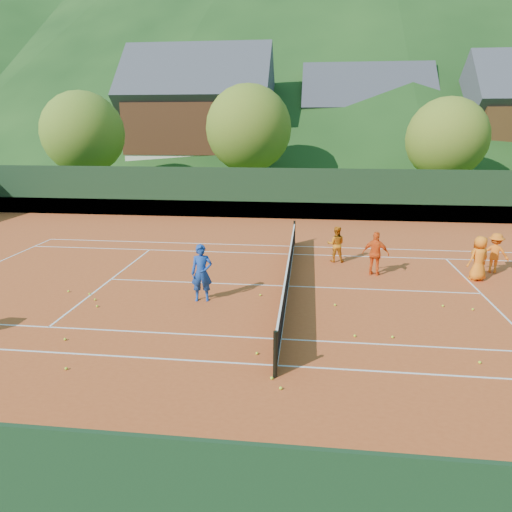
# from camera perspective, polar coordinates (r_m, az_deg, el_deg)

# --- Properties ---
(ground) EXTENTS (400.00, 400.00, 0.00)m
(ground) POSITION_cam_1_polar(r_m,az_deg,el_deg) (15.87, 4.01, -3.85)
(ground) COLOR #284C17
(ground) RESTS_ON ground
(clay_court) EXTENTS (40.00, 24.00, 0.02)m
(clay_court) POSITION_cam_1_polar(r_m,az_deg,el_deg) (15.87, 4.01, -3.81)
(clay_court) COLOR #B0451C
(clay_court) RESTS_ON ground
(coach) EXTENTS (0.73, 0.54, 1.83)m
(coach) POSITION_cam_1_polar(r_m,az_deg,el_deg) (14.37, -6.80, -2.12)
(coach) COLOR navy
(coach) RESTS_ON clay_court
(student_a) EXTENTS (0.73, 0.58, 1.47)m
(student_a) POSITION_cam_1_polar(r_m,az_deg,el_deg) (18.75, 9.96, 1.47)
(student_a) COLOR orange
(student_a) RESTS_ON clay_court
(student_b) EXTENTS (1.04, 0.65, 1.64)m
(student_b) POSITION_cam_1_polar(r_m,az_deg,el_deg) (17.33, 14.73, 0.28)
(student_b) COLOR #F95716
(student_b) RESTS_ON clay_court
(student_c) EXTENTS (0.93, 0.80, 1.62)m
(student_c) POSITION_cam_1_polar(r_m,az_deg,el_deg) (18.04, 26.09, -0.28)
(student_c) COLOR orange
(student_c) RESTS_ON clay_court
(student_d) EXTENTS (1.12, 0.89, 1.51)m
(student_d) POSITION_cam_1_polar(r_m,az_deg,el_deg) (19.31, 27.69, 0.34)
(student_d) COLOR orange
(student_d) RESTS_ON clay_court
(tennis_ball_0) EXTENTS (0.07, 0.07, 0.07)m
(tennis_ball_0) POSITION_cam_1_polar(r_m,az_deg,el_deg) (12.10, 26.18, -11.85)
(tennis_ball_0) COLOR #C1F228
(tennis_ball_0) RESTS_ON clay_court
(tennis_ball_1) EXTENTS (0.07, 0.07, 0.07)m
(tennis_ball_1) POSITION_cam_1_polar(r_m,az_deg,el_deg) (15.99, -20.09, -4.46)
(tennis_ball_1) COLOR #C1F228
(tennis_ball_1) RESTS_ON clay_court
(tennis_ball_2) EXTENTS (0.07, 0.07, 0.07)m
(tennis_ball_2) POSITION_cam_1_polar(r_m,az_deg,el_deg) (14.85, -19.24, -5.94)
(tennis_ball_2) COLOR #C1F228
(tennis_ball_2) RESTS_ON clay_court
(tennis_ball_4) EXTENTS (0.07, 0.07, 0.07)m
(tennis_ball_4) POSITION_cam_1_polar(r_m,az_deg,el_deg) (11.51, -22.65, -12.85)
(tennis_ball_4) COLOR #C1F228
(tennis_ball_4) RESTS_ON clay_court
(tennis_ball_5) EXTENTS (0.07, 0.07, 0.07)m
(tennis_ball_5) POSITION_cam_1_polar(r_m,az_deg,el_deg) (15.18, 22.32, -5.78)
(tennis_ball_5) COLOR #C1F228
(tennis_ball_5) RESTS_ON clay_court
(tennis_ball_6) EXTENTS (0.07, 0.07, 0.07)m
(tennis_ball_6) POSITION_cam_1_polar(r_m,az_deg,el_deg) (12.43, 12.25, -9.72)
(tennis_ball_6) COLOR #C1F228
(tennis_ball_6) RESTS_ON clay_court
(tennis_ball_7) EXTENTS (0.07, 0.07, 0.07)m
(tennis_ball_7) POSITION_cam_1_polar(r_m,az_deg,el_deg) (9.99, 3.10, -16.17)
(tennis_ball_7) COLOR #C1F228
(tennis_ball_7) RESTS_ON clay_court
(tennis_ball_8) EXTENTS (0.07, 0.07, 0.07)m
(tennis_ball_8) POSITION_cam_1_polar(r_m,az_deg,el_deg) (15.42, -19.47, -5.15)
(tennis_ball_8) COLOR #C1F228
(tennis_ball_8) RESTS_ON clay_court
(tennis_ball_9) EXTENTS (0.07, 0.07, 0.07)m
(tennis_ball_9) POSITION_cam_1_polar(r_m,az_deg,el_deg) (11.30, 0.11, -12.06)
(tennis_ball_9) COLOR #C1F228
(tennis_ball_9) RESTS_ON clay_court
(tennis_ball_10) EXTENTS (0.07, 0.07, 0.07)m
(tennis_ball_10) POSITION_cam_1_polar(r_m,az_deg,el_deg) (10.32, 1.97, -15.01)
(tennis_ball_10) COLOR #C1F228
(tennis_ball_10) RESTS_ON clay_court
(tennis_ball_11) EXTENTS (0.07, 0.07, 0.07)m
(tennis_ball_11) POSITION_cam_1_polar(r_m,az_deg,el_deg) (15.27, 25.47, -6.03)
(tennis_ball_11) COLOR #C1F228
(tennis_ball_11) RESTS_ON clay_court
(tennis_ball_12) EXTENTS (0.07, 0.07, 0.07)m
(tennis_ball_12) POSITION_cam_1_polar(r_m,az_deg,el_deg) (12.96, -22.76, -9.57)
(tennis_ball_12) COLOR #C1F228
(tennis_ball_12) RESTS_ON clay_court
(tennis_ball_13) EXTENTS (0.07, 0.07, 0.07)m
(tennis_ball_13) POSITION_cam_1_polar(r_m,az_deg,el_deg) (14.33, 9.85, -6.04)
(tennis_ball_13) COLOR #C1F228
(tennis_ball_13) RESTS_ON clay_court
(tennis_ball_14) EXTENTS (0.07, 0.07, 0.07)m
(tennis_ball_14) POSITION_cam_1_polar(r_m,az_deg,el_deg) (12.61, 16.69, -9.67)
(tennis_ball_14) COLOR #C1F228
(tennis_ball_14) RESTS_ON clay_court
(tennis_ball_15) EXTENTS (0.07, 0.07, 0.07)m
(tennis_ball_15) POSITION_cam_1_polar(r_m,az_deg,el_deg) (8.04, -2.41, -25.37)
(tennis_ball_15) COLOR #C1F228
(tennis_ball_15) RESTS_ON clay_court
(tennis_ball_16) EXTENTS (0.07, 0.07, 0.07)m
(tennis_ball_16) POSITION_cam_1_polar(r_m,az_deg,el_deg) (14.93, 0.55, -4.89)
(tennis_ball_16) COLOR #C1F228
(tennis_ball_16) RESTS_ON clay_court
(tennis_ball_17) EXTENTS (0.07, 0.07, 0.07)m
(tennis_ball_17) POSITION_cam_1_polar(r_m,az_deg,el_deg) (16.49, -22.39, -4.09)
(tennis_ball_17) COLOR #C1F228
(tennis_ball_17) RESTS_ON clay_court
(court_lines) EXTENTS (23.83, 11.03, 0.00)m
(court_lines) POSITION_cam_1_polar(r_m,az_deg,el_deg) (15.86, 4.01, -3.77)
(court_lines) COLOR silver
(court_lines) RESTS_ON clay_court
(tennis_net) EXTENTS (0.10, 12.07, 1.10)m
(tennis_net) POSITION_cam_1_polar(r_m,az_deg,el_deg) (15.70, 4.05, -2.06)
(tennis_net) COLOR black
(tennis_net) RESTS_ON clay_court
(perimeter_fence) EXTENTS (40.40, 24.24, 3.00)m
(perimeter_fence) POSITION_cam_1_polar(r_m,az_deg,el_deg) (15.49, 4.10, 0.57)
(perimeter_fence) COLOR black
(perimeter_fence) RESTS_ON clay_court
(chalet_left) EXTENTS (13.80, 9.93, 12.92)m
(chalet_left) POSITION_cam_1_polar(r_m,az_deg,el_deg) (46.17, -6.97, 16.16)
(chalet_left) COLOR beige
(chalet_left) RESTS_ON ground
(chalet_mid) EXTENTS (12.65, 8.82, 11.45)m
(chalet_mid) POSITION_cam_1_polar(r_m,az_deg,el_deg) (49.23, 13.35, 15.07)
(chalet_mid) COLOR beige
(chalet_mid) RESTS_ON ground
(tree_a) EXTENTS (6.00, 6.00, 7.88)m
(tree_a) POSITION_cam_1_polar(r_m,az_deg,el_deg) (36.88, -20.83, 14.16)
(tree_a) COLOR #3D2518
(tree_a) RESTS_ON ground
(tree_b) EXTENTS (6.40, 6.40, 8.40)m
(tree_b) POSITION_cam_1_polar(r_m,az_deg,el_deg) (35.23, -0.96, 15.65)
(tree_b) COLOR #41291A
(tree_b) RESTS_ON ground
(tree_c) EXTENTS (5.60, 5.60, 7.35)m
(tree_c) POSITION_cam_1_polar(r_m,az_deg,el_deg) (35.21, 22.71, 13.40)
(tree_c) COLOR #3B2517
(tree_c) RESTS_ON ground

